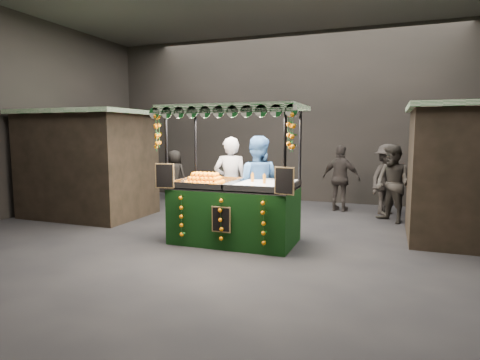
% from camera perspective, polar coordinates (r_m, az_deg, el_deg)
% --- Properties ---
extents(ground, '(12.00, 12.00, 0.00)m').
position_cam_1_polar(ground, '(7.78, 0.03, -8.65)').
color(ground, black).
rests_on(ground, ground).
extents(market_hall, '(12.10, 10.10, 5.05)m').
position_cam_1_polar(market_hall, '(7.62, 0.03, 16.70)').
color(market_hall, black).
rests_on(market_hall, ground).
extents(neighbour_stall_left, '(3.00, 2.20, 2.60)m').
position_cam_1_polar(neighbour_stall_left, '(10.69, -20.69, 2.24)').
color(neighbour_stall_left, black).
rests_on(neighbour_stall_left, ground).
extents(juice_stall, '(2.63, 1.55, 2.55)m').
position_cam_1_polar(juice_stall, '(7.53, -0.80, -2.98)').
color(juice_stall, black).
rests_on(juice_stall, ground).
extents(vendor_grey, '(0.82, 0.65, 1.98)m').
position_cam_1_polar(vendor_grey, '(8.51, -1.33, -0.53)').
color(vendor_grey, gray).
rests_on(vendor_grey, ground).
extents(vendor_blue, '(1.06, 0.88, 2.00)m').
position_cam_1_polar(vendor_blue, '(8.20, 2.37, -0.74)').
color(vendor_blue, '#2B518A').
rests_on(vendor_blue, ground).
extents(shopper_0, '(0.74, 0.59, 1.76)m').
position_cam_1_polar(shopper_0, '(11.22, -17.17, 0.37)').
color(shopper_0, '#2B2423').
rests_on(shopper_0, ground).
extents(shopper_1, '(1.09, 1.10, 1.79)m').
position_cam_1_polar(shopper_1, '(9.86, 20.80, -0.52)').
color(shopper_1, '#2B2722').
rests_on(shopper_1, ground).
extents(shopper_2, '(1.09, 0.66, 1.74)m').
position_cam_1_polar(shopper_2, '(10.91, 14.09, 0.23)').
color(shopper_2, '#2C2623').
rests_on(shopper_2, ground).
extents(shopper_3, '(1.19, 1.33, 1.78)m').
position_cam_1_polar(shopper_3, '(10.80, 20.10, 0.08)').
color(shopper_3, black).
rests_on(shopper_3, ground).
extents(shopper_4, '(0.76, 0.51, 1.53)m').
position_cam_1_polar(shopper_4, '(12.73, -9.22, 0.77)').
color(shopper_4, '#2B2723').
rests_on(shopper_4, ground).
extents(shopper_5, '(1.21, 1.51, 1.61)m').
position_cam_1_polar(shopper_5, '(10.54, 24.37, -0.74)').
color(shopper_5, black).
rests_on(shopper_5, ground).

